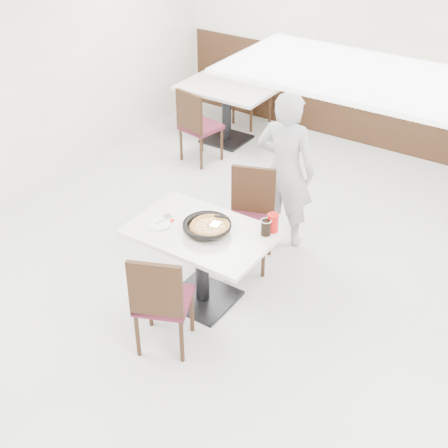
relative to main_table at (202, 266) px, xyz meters
The scene contains 20 objects.
floor 0.54m from the main_table, 57.03° to the left, with size 7.00×7.00×0.00m, color #A8A8A4.
wall_back 3.96m from the main_table, 86.86° to the left, with size 6.00×0.04×2.80m, color beige.
wainscot_back 3.81m from the main_table, 86.84° to the left, with size 5.90×0.03×1.10m, color black.
fluo_panel_b 3.18m from the main_table, 34.53° to the right, with size 1.20×0.60×0.02m, color white.
main_table is the anchor object (origin of this frame).
chair_near 0.62m from the main_table, 84.26° to the right, with size 0.42×0.42×0.95m, color black, non-canonical shape.
chair_far 0.71m from the main_table, 86.27° to the left, with size 0.42×0.42×0.95m, color black, non-canonical shape.
trivet 0.40m from the main_table, 20.92° to the left, with size 0.12×0.12×0.04m, color black.
pizza_pan 0.42m from the main_table, ahead, with size 0.37×0.37×0.01m, color black.
pizza 0.44m from the main_table, ahead, with size 0.34×0.34×0.02m, color #AF7836.
pizza_server 0.49m from the main_table, 13.38° to the left, with size 0.07×0.08×0.00m, color silver.
napkin 0.53m from the main_table, 167.88° to the right, with size 0.17×0.17×0.00m, color silver.
side_plate 0.53m from the main_table, 159.25° to the right, with size 0.19×0.19×0.01m, color white.
fork 0.53m from the main_table, 167.86° to the right, with size 0.02×0.16×0.00m, color silver.
cola_glass 0.70m from the main_table, 27.40° to the left, with size 0.08×0.08×0.13m, color black.
red_cup 0.75m from the main_table, 33.15° to the left, with size 0.10×0.10×0.16m, color #BC0D0A.
diner_person 1.31m from the main_table, 84.24° to the left, with size 0.59×0.38×1.61m, color #A4A3A7.
bg_table_left 3.32m from the main_table, 119.50° to the left, with size 1.20×0.80×0.75m, color silver, non-canonical shape.
bg_chair_left_near 2.74m from the main_table, 125.33° to the left, with size 0.42×0.42×0.95m, color black, non-canonical shape.
bg_chair_left_far 3.88m from the main_table, 114.82° to the left, with size 0.42×0.42×0.95m, color black, non-canonical shape.
Camera 1 is at (2.33, -3.84, 3.66)m, focal length 50.00 mm.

